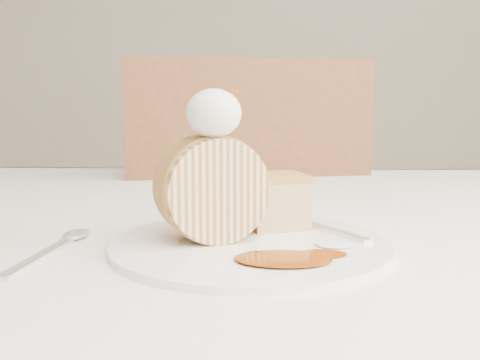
{
  "coord_description": "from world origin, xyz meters",
  "views": [
    {
      "loc": [
        0.01,
        -0.46,
        0.88
      ],
      "look_at": [
        -0.01,
        0.03,
        0.81
      ],
      "focal_mm": 40.0,
      "sensor_mm": 36.0,
      "label": 1
    }
  ],
  "objects": [
    {
      "name": "table",
      "position": [
        0.0,
        0.2,
        0.66
      ],
      "size": [
        1.4,
        0.9,
        0.75
      ],
      "color": "silver",
      "rests_on": "ground"
    },
    {
      "name": "chair_far",
      "position": [
        -0.03,
        0.63,
        0.55
      ],
      "size": [
        0.54,
        0.54,
        0.96
      ],
      "rotation": [
        0.0,
        0.0,
        3.34
      ],
      "color": "brown",
      "rests_on": "ground"
    },
    {
      "name": "plate",
      "position": [
        0.0,
        0.02,
        0.75
      ],
      "size": [
        0.33,
        0.33,
        0.01
      ],
      "primitive_type": "cylinder",
      "rotation": [
        0.0,
        0.0,
        0.34
      ],
      "color": "white",
      "rests_on": "table"
    },
    {
      "name": "roulade_slice",
      "position": [
        -0.03,
        0.03,
        0.8
      ],
      "size": [
        0.11,
        0.09,
        0.1
      ],
      "primitive_type": "cylinder",
      "rotation": [
        1.57,
        0.0,
        0.41
      ],
      "color": "beige",
      "rests_on": "plate"
    },
    {
      "name": "cake_chunk",
      "position": [
        0.03,
        0.08,
        0.78
      ],
      "size": [
        0.07,
        0.07,
        0.05
      ],
      "primitive_type": "cube",
      "rotation": [
        0.0,
        0.0,
        0.34
      ],
      "color": "#BD8D47",
      "rests_on": "plate"
    },
    {
      "name": "whipped_cream",
      "position": [
        -0.03,
        0.02,
        0.87
      ],
      "size": [
        0.05,
        0.05,
        0.04
      ],
      "primitive_type": "ellipsoid",
      "color": "white",
      "rests_on": "roulade_slice"
    },
    {
      "name": "caramel_drizzle",
      "position": [
        -0.02,
        0.02,
        0.9
      ],
      "size": [
        0.02,
        0.02,
        0.01
      ],
      "primitive_type": "ellipsoid",
      "color": "#7C3105",
      "rests_on": "whipped_cream"
    },
    {
      "name": "caramel_pool",
      "position": [
        0.03,
        -0.04,
        0.76
      ],
      "size": [
        0.09,
        0.08,
        0.0
      ],
      "primitive_type": null,
      "rotation": [
        0.0,
        0.0,
        0.34
      ],
      "color": "#7C3105",
      "rests_on": "plate"
    },
    {
      "name": "fork",
      "position": [
        0.08,
        0.06,
        0.76
      ],
      "size": [
        0.1,
        0.14,
        0.0
      ],
      "primitive_type": "cube",
      "rotation": [
        0.0,
        0.0,
        0.58
      ],
      "color": "silver",
      "rests_on": "plate"
    },
    {
      "name": "spoon",
      "position": [
        -0.18,
        -0.03,
        0.75
      ],
      "size": [
        0.03,
        0.15,
        0.0
      ],
      "primitive_type": "cube",
      "rotation": [
        0.0,
        0.0,
        -0.08
      ],
      "color": "silver",
      "rests_on": "table"
    }
  ]
}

